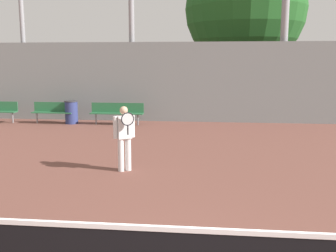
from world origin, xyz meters
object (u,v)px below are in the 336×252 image
Objects in this scene: tennis_player at (124,135)px; light_pole_far_right at (131,3)px; trash_bin at (71,112)px; tree_green_tall at (245,9)px; bench_courtside_near at (117,111)px; bench_courtside_far at (53,110)px.

tennis_player is 9.62m from light_pole_far_right.
tree_green_tall is at bearing 37.11° from trash_bin.
trash_bin is (-1.96, 0.03, -0.08)m from bench_courtside_near.
tennis_player is at bearing -75.07° from bench_courtside_near.
bench_courtside_far is 5.71m from light_pole_far_right.
bench_courtside_near is at bearing 74.41° from tennis_player.
bench_courtside_near is 4.84m from light_pole_far_right.
trash_bin is 0.11× the size of tree_green_tall.
tree_green_tall is (5.22, 3.98, 0.20)m from light_pole_far_right.
tree_green_tall reaches higher than tennis_player.
bench_courtside_near is at bearing -0.75° from trash_bin.
light_pole_far_right is at bearing 29.43° from bench_courtside_far.
trash_bin is (-2.28, -1.69, -4.59)m from light_pole_far_right.
tennis_player reaches higher than bench_courtside_near.
tennis_player is at bearing -61.05° from trash_bin.
bench_courtside_near is 1.27× the size of bench_courtside_far.
bench_courtside_near is at bearing -100.36° from light_pole_far_right.
tennis_player reaches higher than bench_courtside_far.
bench_courtside_far is at bearing 93.26° from tennis_player.
light_pole_far_right is 6.57m from tree_green_tall.
trash_bin is (0.77, 0.03, -0.08)m from bench_courtside_far.
tennis_player is 13.77m from tree_green_tall.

